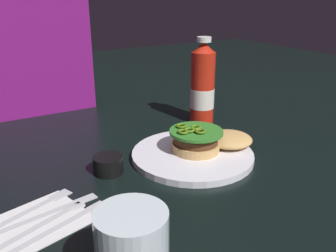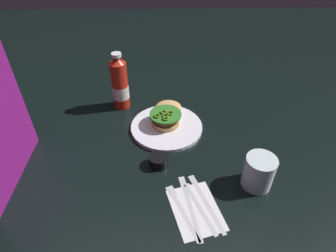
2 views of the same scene
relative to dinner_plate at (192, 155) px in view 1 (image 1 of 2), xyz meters
name	(u,v)px [view 1 (image 1 of 2)]	position (x,y,z in m)	size (l,w,h in m)	color
ground_plane	(157,177)	(-0.11, -0.04, -0.01)	(3.00, 3.00, 0.00)	black
dinner_plate	(192,155)	(0.00, 0.00, 0.00)	(0.26, 0.26, 0.01)	white
burger_sandwich	(208,140)	(0.04, 0.00, 0.03)	(0.19, 0.12, 0.05)	tan
ketchup_bottle	(203,86)	(0.15, 0.18, 0.09)	(0.06, 0.06, 0.23)	red
water_glass	(132,250)	(-0.26, -0.26, 0.04)	(0.09, 0.09, 0.10)	silver
condiment_cup	(108,165)	(-0.18, 0.03, 0.01)	(0.06, 0.06, 0.03)	black
napkin	(30,225)	(-0.35, -0.07, -0.01)	(0.17, 0.12, 0.00)	silver
steak_knife	(57,226)	(-0.31, -0.10, 0.00)	(0.20, 0.08, 0.00)	silver
spoon_utensil	(50,218)	(-0.32, -0.07, 0.00)	(0.17, 0.08, 0.00)	silver
butter_knife	(43,214)	(-0.32, -0.06, 0.00)	(0.22, 0.05, 0.00)	silver
fork_utensil	(30,208)	(-0.34, -0.03, 0.00)	(0.18, 0.09, 0.00)	silver
diner_person	(26,24)	(-0.21, 0.52, 0.24)	(0.32, 0.17, 0.54)	#78146F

